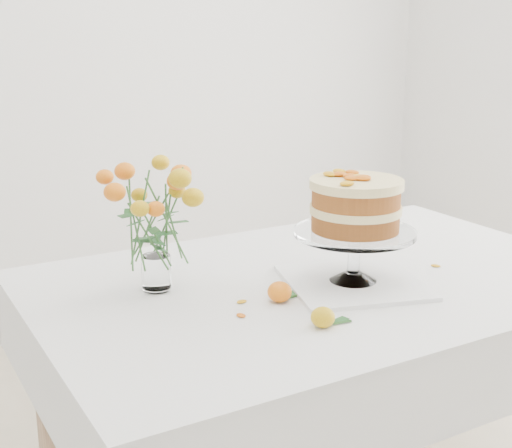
% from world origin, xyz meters
% --- Properties ---
extents(table, '(1.43, 0.93, 0.76)m').
position_xyz_m(table, '(0.00, 0.00, 0.67)').
color(table, '#A4805F').
rests_on(table, ground).
extents(napkin, '(0.39, 0.39, 0.01)m').
position_xyz_m(napkin, '(0.03, -0.08, 0.76)').
color(napkin, white).
rests_on(napkin, table).
extents(cake_stand, '(0.29, 0.29, 0.26)m').
position_xyz_m(cake_stand, '(0.03, -0.08, 0.94)').
color(cake_stand, white).
rests_on(cake_stand, napkin).
extents(rose_vase, '(0.29, 0.29, 0.35)m').
position_xyz_m(rose_vase, '(-0.40, 0.12, 0.96)').
color(rose_vase, white).
rests_on(rose_vase, table).
extents(loose_rose_near, '(0.09, 0.05, 0.04)m').
position_xyz_m(loose_rose_near, '(-0.18, -0.25, 0.78)').
color(loose_rose_near, gold).
rests_on(loose_rose_near, table).
extents(loose_rose_far, '(0.10, 0.06, 0.05)m').
position_xyz_m(loose_rose_far, '(-0.18, -0.09, 0.78)').
color(loose_rose_far, orange).
rests_on(loose_rose_far, table).
extents(stray_petal_a, '(0.03, 0.02, 0.00)m').
position_xyz_m(stray_petal_a, '(-0.12, -0.10, 0.76)').
color(stray_petal_a, orange).
rests_on(stray_petal_a, table).
extents(stray_petal_b, '(0.03, 0.02, 0.00)m').
position_xyz_m(stray_petal_b, '(-0.02, -0.14, 0.76)').
color(stray_petal_b, orange).
rests_on(stray_petal_b, table).
extents(stray_petal_c, '(0.03, 0.02, 0.00)m').
position_xyz_m(stray_petal_c, '(0.02, -0.18, 0.76)').
color(stray_petal_c, orange).
rests_on(stray_petal_c, table).
extents(stray_petal_d, '(0.03, 0.02, 0.00)m').
position_xyz_m(stray_petal_d, '(-0.26, -0.05, 0.76)').
color(stray_petal_d, orange).
rests_on(stray_petal_d, table).
extents(stray_petal_e, '(0.03, 0.02, 0.00)m').
position_xyz_m(stray_petal_e, '(-0.30, -0.12, 0.76)').
color(stray_petal_e, orange).
rests_on(stray_petal_e, table).
extents(stray_petal_f, '(0.03, 0.02, 0.00)m').
position_xyz_m(stray_petal_f, '(0.30, -0.08, 0.76)').
color(stray_petal_f, orange).
rests_on(stray_petal_f, table).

